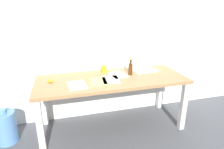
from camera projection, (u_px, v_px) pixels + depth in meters
The scene contains 12 objects.
ground_plane at pixel (112, 126), 2.78m from camera, with size 8.00×8.00×0.00m, color #515459.
back_wall at pixel (104, 31), 2.73m from camera, with size 5.20×0.08×2.60m, color white.
desk at pixel (112, 84), 2.56m from camera, with size 1.96×0.75×0.74m.
laptop_right at pixel (144, 67), 2.81m from camera, with size 0.35×0.24×0.24m.
beer_bottle at pixel (130, 69), 2.63m from camera, with size 0.06×0.06×0.23m.
computer_mouse at pixel (50, 81), 2.38m from camera, with size 0.06×0.10×0.03m, color gold.
coffee_mug at pixel (104, 69), 2.75m from camera, with size 0.08×0.08×0.10m, color gold.
paper_sheet_near_back at pixel (118, 75), 2.65m from camera, with size 0.21×0.30×0.00m, color white.
paper_sheet_front_left at pixel (77, 85), 2.30m from camera, with size 0.21×0.30×0.00m, color white.
paper_sheet_center at pixel (111, 80), 2.47m from camera, with size 0.21×0.30×0.00m, color white.
paper_yellow_folder at pixel (98, 82), 2.40m from camera, with size 0.21×0.30×0.00m, color #F4E06B.
water_cooler_jug at pixel (6, 127), 2.39m from camera, with size 0.27×0.27×0.46m.
Camera 1 is at (-0.62, -2.28, 1.63)m, focal length 30.68 mm.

